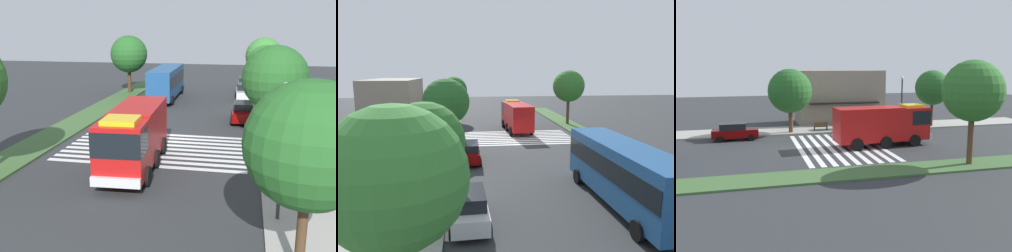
# 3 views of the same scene
# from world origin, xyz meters

# --- Properties ---
(ground_plane) EXTENTS (120.00, 120.00, 0.00)m
(ground_plane) POSITION_xyz_m (0.00, 0.00, 0.00)
(ground_plane) COLOR #2D3033
(sidewalk) EXTENTS (60.00, 4.98, 0.14)m
(sidewalk) POSITION_xyz_m (0.00, 9.49, 0.07)
(sidewalk) COLOR #9E9B93
(sidewalk) RESTS_ON ground_plane
(median_strip) EXTENTS (60.00, 3.00, 0.14)m
(median_strip) POSITION_xyz_m (0.00, -8.50, 0.07)
(median_strip) COLOR #3D6033
(median_strip) RESTS_ON ground_plane
(crosswalk) EXTENTS (7.65, 12.60, 0.01)m
(crosswalk) POSITION_xyz_m (2.84, 0.00, 0.01)
(crosswalk) COLOR silver
(crosswalk) RESTS_ON ground_plane
(fire_truck) EXTENTS (9.08, 3.21, 3.76)m
(fire_truck) POSITION_xyz_m (7.09, -0.37, 2.08)
(fire_truck) COLOR #B71414
(fire_truck) RESTS_ON ground_plane
(parked_car_mid) EXTENTS (4.57, 2.18, 1.82)m
(parked_car_mid) POSITION_xyz_m (-17.64, 5.80, 0.93)
(parked_car_mid) COLOR silver
(parked_car_mid) RESTS_ON ground_plane
(parked_car_east) EXTENTS (4.48, 2.10, 1.72)m
(parked_car_east) POSITION_xyz_m (-6.49, 5.80, 0.88)
(parked_car_east) COLOR #720505
(parked_car_east) RESTS_ON ground_plane
(transit_bus) EXTENTS (10.95, 3.07, 3.65)m
(transit_bus) POSITION_xyz_m (-16.43, -3.15, 2.16)
(transit_bus) COLOR navy
(transit_bus) RESTS_ON ground_plane
(bus_stop_shelter) EXTENTS (3.50, 1.40, 2.46)m
(bus_stop_shelter) POSITION_xyz_m (6.78, 8.41, 1.89)
(bus_stop_shelter) COLOR #4C4C51
(bus_stop_shelter) RESTS_ON sidewalk
(bench_near_shelter) EXTENTS (1.60, 0.50, 0.90)m
(bench_near_shelter) POSITION_xyz_m (2.78, 8.42, 0.59)
(bench_near_shelter) COLOR #4C3823
(bench_near_shelter) RESTS_ON sidewalk
(street_lamp) EXTENTS (0.36, 0.36, 6.00)m
(street_lamp) POSITION_xyz_m (12.25, 7.60, 3.69)
(street_lamp) COLOR #2D2D30
(street_lamp) RESTS_ON sidewalk
(storefront_building) EXTENTS (10.92, 6.26, 6.74)m
(storefront_building) POSITION_xyz_m (6.47, 14.70, 3.37)
(storefront_building) COLOR gray
(storefront_building) RESTS_ON ground_plane
(sidewalk_tree_far_west) EXTENTS (4.61, 4.61, 6.77)m
(sidewalk_tree_far_west) POSITION_xyz_m (-23.42, 8.00, 4.60)
(sidewalk_tree_far_west) COLOR #47301E
(sidewalk_tree_far_west) RESTS_ON sidewalk
(sidewalk_tree_west) EXTENTS (4.21, 4.21, 6.16)m
(sidewalk_tree_west) POSITION_xyz_m (-16.78, 8.00, 4.18)
(sidewalk_tree_west) COLOR #513823
(sidewalk_tree_west) RESTS_ON sidewalk
(sidewalk_tree_center) EXTENTS (4.78, 4.78, 6.91)m
(sidewalk_tree_center) POSITION_xyz_m (-0.64, 8.00, 4.64)
(sidewalk_tree_center) COLOR #513823
(sidewalk_tree_center) RESTS_ON sidewalk
(sidewalk_tree_far_east) EXTENTS (4.16, 4.16, 6.69)m
(sidewalk_tree_far_east) POSITION_xyz_m (16.36, 8.00, 4.73)
(sidewalk_tree_far_east) COLOR #47301E
(sidewalk_tree_far_east) RESTS_ON sidewalk
(median_tree_west) EXTENTS (4.50, 4.50, 7.69)m
(median_tree_west) POSITION_xyz_m (10.72, -8.50, 5.55)
(median_tree_west) COLOR #513823
(median_tree_west) RESTS_ON median_strip
(fire_hydrant) EXTENTS (0.28, 0.28, 0.70)m
(fire_hydrant) POSITION_xyz_m (-13.30, 7.50, 0.49)
(fire_hydrant) COLOR gold
(fire_hydrant) RESTS_ON sidewalk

